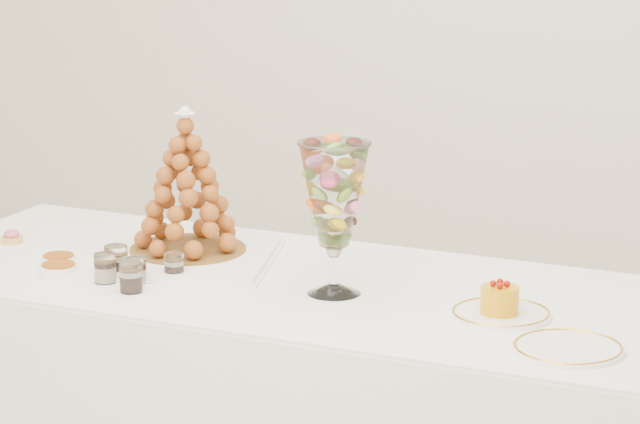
% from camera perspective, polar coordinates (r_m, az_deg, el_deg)
% --- Properties ---
extents(lace_tray, '(0.62, 0.53, 0.02)m').
position_cam_1_polar(lace_tray, '(3.91, -5.88, -1.70)').
color(lace_tray, white).
rests_on(lace_tray, buffet_table).
extents(macaron_vase, '(0.17, 0.17, 0.37)m').
position_cam_1_polar(macaron_vase, '(3.56, 0.54, 0.60)').
color(macaron_vase, white).
rests_on(macaron_vase, buffet_table).
extents(cake_plate, '(0.23, 0.23, 0.01)m').
position_cam_1_polar(cake_plate, '(3.48, 6.83, -3.84)').
color(cake_plate, white).
rests_on(cake_plate, buffet_table).
extents(spare_plate, '(0.24, 0.24, 0.01)m').
position_cam_1_polar(spare_plate, '(3.27, 9.32, -5.10)').
color(spare_plate, white).
rests_on(spare_plate, buffet_table).
extents(pink_tart, '(0.06, 0.06, 0.04)m').
position_cam_1_polar(pink_tart, '(4.14, -11.53, -0.94)').
color(pink_tart, tan).
rests_on(pink_tart, buffet_table).
extents(verrine_a, '(0.07, 0.07, 0.08)m').
position_cam_1_polar(verrine_a, '(3.78, -7.68, -1.84)').
color(verrine_a, white).
rests_on(verrine_a, buffet_table).
extents(verrine_b, '(0.06, 0.06, 0.06)m').
position_cam_1_polar(verrine_b, '(3.72, -6.91, -2.18)').
color(verrine_b, white).
rests_on(verrine_b, buffet_table).
extents(verrine_c, '(0.06, 0.06, 0.07)m').
position_cam_1_polar(verrine_c, '(3.74, -5.52, -2.04)').
color(verrine_c, white).
rests_on(verrine_c, buffet_table).
extents(verrine_d, '(0.06, 0.06, 0.07)m').
position_cam_1_polar(verrine_d, '(3.73, -8.09, -2.10)').
color(verrine_d, white).
rests_on(verrine_d, buffet_table).
extents(verrine_e, '(0.06, 0.06, 0.07)m').
position_cam_1_polar(verrine_e, '(3.65, -7.13, -2.45)').
color(verrine_e, white).
rests_on(verrine_e, buffet_table).
extents(ramekin_back, '(0.09, 0.09, 0.03)m').
position_cam_1_polar(ramekin_back, '(3.89, -9.81, -1.84)').
color(ramekin_back, white).
rests_on(ramekin_back, buffet_table).
extents(ramekin_front, '(0.09, 0.09, 0.03)m').
position_cam_1_polar(ramekin_front, '(3.81, -9.81, -2.19)').
color(ramekin_front, white).
rests_on(ramekin_front, buffet_table).
extents(croquembouche, '(0.32, 0.32, 0.38)m').
position_cam_1_polar(croquembouche, '(3.89, -5.05, 1.16)').
color(croquembouche, brown).
rests_on(croquembouche, lace_tray).
extents(mousse_cake, '(0.09, 0.09, 0.08)m').
position_cam_1_polar(mousse_cake, '(3.46, 6.78, -3.29)').
color(mousse_cake, orange).
rests_on(mousse_cake, cake_plate).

